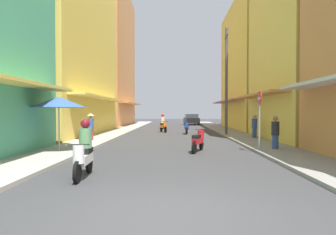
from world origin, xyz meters
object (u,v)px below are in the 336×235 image
Objects in this scene: street_sign_no_entry at (259,113)px; vendor_umbrella at (59,102)px; utility_pole at (226,81)px; pedestrian_far at (255,125)px; motorbike_orange at (163,124)px; pedestrian_crossing at (275,134)px; motorbike_blue at (187,128)px; parked_car at (191,119)px; motorbike_red at (198,140)px; motorbike_silver at (163,124)px; motorbike_white at (84,151)px; pedestrian_midway at (91,126)px.

vendor_umbrella is at bearing -176.87° from street_sign_no_entry.
pedestrian_far is at bearing -63.36° from utility_pole.
motorbike_orange is 1.09× the size of pedestrian_crossing.
pedestrian_crossing is (3.55, -9.93, 0.29)m from motorbike_blue.
pedestrian_far is at bearing 76.46° from street_sign_no_entry.
parked_car is 1.59× the size of street_sign_no_entry.
motorbike_orange is at bearing 114.72° from pedestrian_crossing.
utility_pole is at bearing 71.95° from motorbike_red.
motorbike_orange reaches higher than parked_car.
pedestrian_crossing reaches higher than motorbike_silver.
pedestrian_far is 11.88m from vendor_umbrella.
motorbike_white is at bearing -98.53° from parked_car.
motorbike_red is at bearing 55.36° from motorbike_white.
street_sign_no_entry is (1.43, -26.30, 0.98)m from parked_car.
parked_car is 2.53× the size of pedestrian_far.
motorbike_white is at bearing -93.18° from motorbike_silver.
motorbike_blue is 0.68× the size of street_sign_no_entry.
motorbike_white reaches higher than parked_car.
motorbike_white is 0.75× the size of vendor_umbrella.
pedestrian_midway is (-2.43, 8.88, 0.25)m from motorbike_white.
vendor_umbrella is (-2.43, 4.33, 1.48)m from motorbike_white.
motorbike_white is at bearing -141.80° from street_sign_no_entry.
pedestrian_midway is at bearing -107.71° from parked_car.
pedestrian_midway is 4.72m from vendor_umbrella.
pedestrian_far is 1.04× the size of pedestrian_crossing.
motorbike_orange is at bearing 133.25° from pedestrian_far.
utility_pole reaches higher than motorbike_red.
motorbike_blue is 15.99m from parked_car.
motorbike_white is 31.44m from parked_car.
vendor_umbrella reaches higher than parked_car.
motorbike_blue is at bearing -45.78° from motorbike_orange.
motorbike_white is 1.07× the size of pedestrian_midway.
pedestrian_far is (6.28, -11.50, 0.43)m from motorbike_silver.
motorbike_silver is at bearing 86.82° from motorbike_white.
pedestrian_far is 4.25m from utility_pole.
parked_car is at bearing 94.92° from utility_pole.
motorbike_blue is at bearing 77.40° from motorbike_white.
pedestrian_midway is at bearing 154.36° from street_sign_no_entry.
pedestrian_midway is 9.48m from street_sign_no_entry.
utility_pole is at bearing 89.33° from street_sign_no_entry.
vendor_umbrella reaches higher than motorbike_blue.
street_sign_no_entry is (2.60, -0.26, 1.21)m from motorbike_red.
parked_car is at bearing 95.01° from pedestrian_crossing.
parked_car reaches higher than motorbike_blue.
pedestrian_midway is (-5.81, -6.27, 0.45)m from motorbike_blue.
motorbike_orange is 6.92m from utility_pole.
motorbike_red is 1.09× the size of pedestrian_crossing.
street_sign_no_entry is at bearing -90.67° from utility_pole.
pedestrian_crossing is at bearing -71.44° from motorbike_silver.
motorbike_orange is 0.96× the size of motorbike_white.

